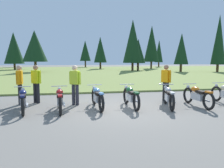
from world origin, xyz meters
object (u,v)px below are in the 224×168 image
Objects in this scene: rider_near_row_end at (75,83)px; rider_with_back_turned at (36,82)px; motorcycle_british_green at (131,96)px; rider_checking_bike at (166,81)px; motorcycle_navy at (23,100)px; motorcycle_orange at (197,96)px; motorcycle_sky_blue at (97,97)px; rider_in_hivis_vest at (20,82)px; motorcycle_red at (60,99)px; motorcycle_silver at (168,96)px.

rider_near_row_end is 1.00× the size of rider_with_back_turned.
motorcycle_british_green is 1.26× the size of rider_checking_bike.
motorcycle_navy is 0.99× the size of motorcycle_orange.
motorcycle_sky_blue is 1.34m from motorcycle_british_green.
motorcycle_british_green is 1.26× the size of rider_in_hivis_vest.
rider_in_hivis_vest is at bearing 167.04° from rider_near_row_end.
motorcycle_red is 1.43m from motorcycle_sky_blue.
motorcycle_sky_blue and motorcycle_orange have the same top height.
rider_in_hivis_vest and rider_checking_bike have the same top height.
motorcycle_navy is 2.14m from rider_near_row_end.
motorcycle_red and motorcycle_orange have the same top height.
motorcycle_sky_blue is 1.00× the size of motorcycle_orange.
rider_in_hivis_vest is (-7.19, 1.71, 0.51)m from motorcycle_orange.
motorcycle_silver is at bearing -19.36° from rider_with_back_turned.
motorcycle_red is 1.26× the size of rider_with_back_turned.
motorcycle_silver is 5.66m from rider_with_back_turned.
rider_checking_bike reaches higher than motorcycle_red.
rider_near_row_end reaches higher than motorcycle_silver.
motorcycle_navy is at bearing -178.99° from motorcycle_sky_blue.
motorcycle_british_green is at bearing 169.28° from motorcycle_silver.
motorcycle_red is at bearing -121.97° from rider_near_row_end.
rider_in_hivis_vest is 1.00× the size of rider_checking_bike.
motorcycle_red is at bearing -178.04° from motorcycle_british_green.
rider_near_row_end is 1.00× the size of rider_checking_bike.
motorcycle_silver is 0.98× the size of motorcycle_orange.
motorcycle_silver is 1.23× the size of rider_checking_bike.
motorcycle_sky_blue is at bearing 172.68° from motorcycle_silver.
motorcycle_silver is 1.25m from motorcycle_orange.
rider_checking_bike reaches higher than motorcycle_silver.
motorcycle_orange is at bearing -6.88° from motorcycle_british_green.
motorcycle_orange is (6.81, -0.36, 0.00)m from motorcycle_navy.
motorcycle_silver is at bearing -3.22° from motorcycle_navy.
motorcycle_silver is at bearing -15.57° from rider_in_hivis_vest.
rider_in_hivis_vest reaches higher than motorcycle_silver.
rider_near_row_end is at bearing -12.96° from rider_in_hivis_vest.
rider_near_row_end and rider_in_hivis_vest have the same top height.
rider_checking_bike reaches higher than motorcycle_british_green.
motorcycle_orange is 1.26× the size of rider_with_back_turned.
motorcycle_navy is 1.33m from motorcycle_red.
motorcycle_red is 1.26× the size of rider_in_hivis_vest.
motorcycle_navy is 0.99× the size of motorcycle_sky_blue.
motorcycle_navy is 1.25× the size of rider_near_row_end.
rider_with_back_turned is (-5.31, 1.87, 0.51)m from motorcycle_silver.
motorcycle_red is at bearing -5.52° from motorcycle_navy.
motorcycle_navy is 6.09m from rider_checking_bike.
motorcycle_silver and motorcycle_orange have the same top height.
motorcycle_sky_blue is at bearing -31.09° from rider_with_back_turned.
motorcycle_silver is 1.23× the size of rider_near_row_end.
rider_near_row_end reaches higher than motorcycle_navy.
rider_with_back_turned reaches higher than motorcycle_silver.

